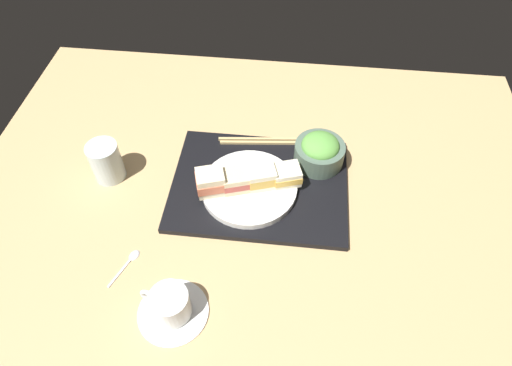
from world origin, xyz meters
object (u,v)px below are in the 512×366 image
Objects in this scene: sandwich_inner_near at (262,177)px; sandwich_farmost at (211,182)px; sandwich_nearmost at (286,175)px; sandwich_inner_far at (236,181)px; salad_bowl at (320,151)px; coffee_cup at (171,306)px; chopsticks_pair at (261,141)px; drinking_glass at (106,162)px; sandwich_plate at (249,188)px; teaspoon at (130,260)px.

sandwich_farmost is (11.26, 3.12, 0.36)cm from sandwich_inner_near.
sandwich_inner_near is at bearing 15.46° from sandwich_nearmost.
salad_bowl reaches higher than sandwich_inner_far.
chopsticks_pair is at bearing -104.97° from coffee_cup.
sandwich_inner_near is 37.37cm from drinking_glass.
chopsticks_pair is 48.57cm from coffee_cup.
drinking_glass is (34.53, -1.99, 2.67)cm from sandwich_plate.
sandwich_nearmost is 39.29cm from teaspoon.
sandwich_nearmost is at bearing -179.54° from drinking_glass.
sandwich_farmost reaches higher than coffee_cup.
salad_bowl reaches higher than sandwich_inner_near.
sandwich_plate is 19.47cm from salad_bowl.
sandwich_inner_near is 15.80cm from chopsticks_pair.
drinking_glass reaches higher than salad_bowl.
sandwich_plate is 2.24× the size of drinking_glass.
teaspoon is at bearing -41.40° from coffee_cup.
sandwich_inner_near is 0.76× the size of drinking_glass.
drinking_glass reaches higher than sandwich_inner_far.
teaspoon is at bearing 41.81° from sandwich_plate.
drinking_glass is at bearing 9.96° from salad_bowl.
coffee_cup is at bearing 84.12° from sandwich_farmost.
coffee_cup is 1.39× the size of drinking_glass.
salad_bowl is 1.21× the size of drinking_glass.
salad_bowl is (-7.46, -8.52, -0.09)cm from sandwich_nearmost.
drinking_glass is (26.08, -4.33, -1.09)cm from sandwich_farmost.
sandwich_inner_near is 0.78× the size of teaspoon.
sandwich_inner_far is (2.82, 0.78, 3.15)cm from sandwich_plate.
sandwich_farmost is 0.64× the size of salad_bowl.
sandwich_plate is at bearing 34.30° from salad_bowl.
teaspoon is (31.50, 22.96, -4.94)cm from sandwich_nearmost.
coffee_cup is at bearing 138.60° from teaspoon.
coffee_cup is at bearing 56.82° from salad_bowl.
sandwich_inner_near is (-2.82, -0.78, 3.40)cm from sandwich_plate.
sandwich_farmost is 0.36× the size of chopsticks_pair.
sandwich_inner_far is 0.54× the size of coffee_cup.
salad_bowl is (-18.72, -11.63, -0.28)cm from sandwich_inner_far.
teaspoon is (25.87, 21.40, -5.38)cm from sandwich_inner_near.
sandwich_inner_far reaches higher than sandwich_nearmost.
sandwich_inner_near reaches higher than chopsticks_pair.
sandwich_inner_far reaches higher than sandwich_plate.
salad_bowl is (-13.09, -10.07, -0.53)cm from sandwich_inner_near.
sandwich_inner_far reaches higher than teaspoon.
chopsticks_pair is at bearing -61.90° from sandwich_nearmost.
sandwich_plate is 9.25cm from sandwich_nearmost.
drinking_glass is (42.97, 0.34, -0.28)cm from sandwich_nearmost.
sandwich_inner_far is 5.87cm from sandwich_farmost.
sandwich_farmost is at bearing 15.46° from sandwich_inner_far.
sandwich_inner_near is 0.54× the size of coffee_cup.
teaspoon is at bearing 116.90° from drinking_glass.
teaspoon is (14.61, 18.28, -5.75)cm from sandwich_farmost.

